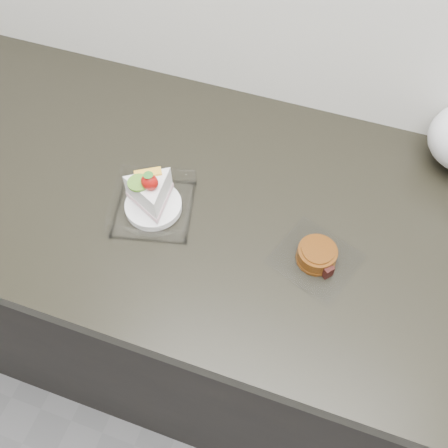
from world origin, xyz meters
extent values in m
cube|color=black|center=(0.00, 1.69, 0.43)|extent=(2.00, 0.60, 0.86)
cube|color=black|center=(0.00, 1.69, 0.88)|extent=(2.04, 0.64, 0.04)
cube|color=white|center=(-0.28, 1.63, 0.90)|extent=(0.18, 0.18, 0.00)
cylinder|color=white|center=(-0.28, 1.63, 0.91)|extent=(0.11, 0.11, 0.01)
ellipsoid|color=red|center=(-0.27, 1.62, 1.00)|extent=(0.03, 0.03, 0.03)
cone|color=#2D7223|center=(-0.27, 1.62, 1.01)|extent=(0.02, 0.02, 0.01)
cylinder|color=#58972B|center=(-0.30, 1.62, 0.99)|extent=(0.04, 0.04, 0.00)
cube|color=yellow|center=(-0.29, 1.65, 0.98)|extent=(0.05, 0.04, 0.00)
cube|color=white|center=(0.04, 1.62, 0.90)|extent=(0.18, 0.17, 0.00)
cylinder|color=#5D340B|center=(0.04, 1.62, 0.92)|extent=(0.08, 0.08, 0.03)
cylinder|color=#5D340B|center=(0.04, 1.62, 0.90)|extent=(0.08, 0.08, 0.01)
cylinder|color=#5D340B|center=(0.04, 1.62, 0.93)|extent=(0.07, 0.07, 0.00)
cube|color=black|center=(0.06, 1.60, 0.91)|extent=(0.03, 0.03, 0.03)
camera|label=1|loc=(0.03, 1.14, 1.68)|focal=40.00mm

